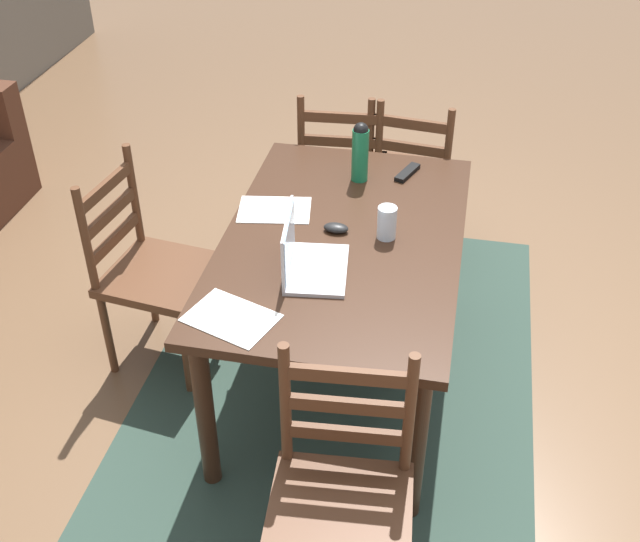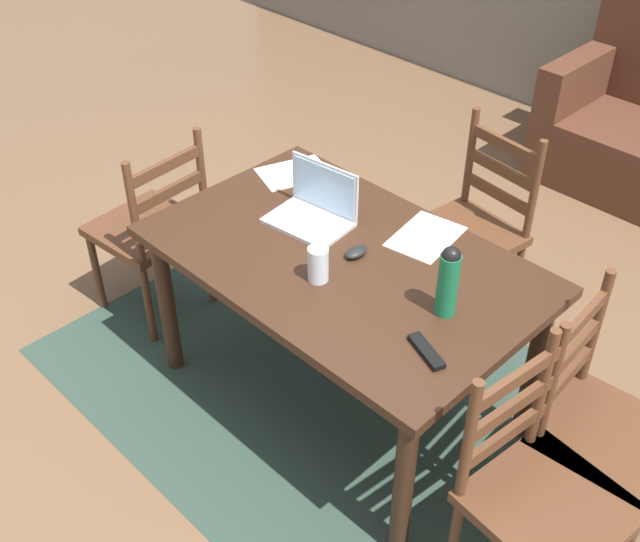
# 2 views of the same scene
# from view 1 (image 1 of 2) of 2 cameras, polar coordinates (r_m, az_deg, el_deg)

# --- Properties ---
(ground_plane) EXTENTS (14.00, 14.00, 0.00)m
(ground_plane) POSITION_cam_1_polar(r_m,az_deg,el_deg) (3.55, 1.47, -7.68)
(ground_plane) COLOR brown
(area_rug) EXTENTS (2.49, 1.69, 0.01)m
(area_rug) POSITION_cam_1_polar(r_m,az_deg,el_deg) (3.55, 1.47, -7.65)
(area_rug) COLOR #2D4238
(area_rug) RESTS_ON ground
(dining_table) EXTENTS (1.47, 0.93, 0.75)m
(dining_table) POSITION_cam_1_polar(r_m,az_deg,el_deg) (3.13, 1.65, 1.01)
(dining_table) COLOR #382114
(dining_table) RESTS_ON ground
(chair_right_near) EXTENTS (0.49, 0.49, 0.95)m
(chair_right_near) POSITION_cam_1_polar(r_m,az_deg,el_deg) (4.08, 6.70, 6.60)
(chair_right_near) COLOR #56331E
(chair_right_near) RESTS_ON ground
(chair_far_head) EXTENTS (0.49, 0.49, 0.95)m
(chair_far_head) POSITION_cam_1_polar(r_m,az_deg,el_deg) (3.46, -12.14, 0.01)
(chair_far_head) COLOR #56331E
(chair_far_head) RESTS_ON ground
(chair_right_far) EXTENTS (0.47, 0.47, 0.95)m
(chair_right_far) POSITION_cam_1_polar(r_m,az_deg,el_deg) (4.12, 1.63, 7.14)
(chair_right_far) COLOR #56331E
(chair_right_far) RESTS_ON ground
(chair_left_near) EXTENTS (0.48, 0.48, 0.95)m
(chair_left_near) POSITION_cam_1_polar(r_m,az_deg,el_deg) (2.51, 1.52, -16.54)
(chair_left_near) COLOR #56331E
(chair_left_near) RESTS_ON ground
(laptop) EXTENTS (0.34, 0.26, 0.23)m
(laptop) POSITION_cam_1_polar(r_m,az_deg,el_deg) (2.86, -1.14, 0.97)
(laptop) COLOR silver
(laptop) RESTS_ON dining_table
(water_bottle) EXTENTS (0.07, 0.07, 0.27)m
(water_bottle) POSITION_cam_1_polar(r_m,az_deg,el_deg) (3.41, 2.94, 8.74)
(water_bottle) COLOR #197247
(water_bottle) RESTS_ON dining_table
(drinking_glass) EXTENTS (0.08, 0.08, 0.13)m
(drinking_glass) POSITION_cam_1_polar(r_m,az_deg,el_deg) (3.05, 4.89, 3.54)
(drinking_glass) COLOR silver
(drinking_glass) RESTS_ON dining_table
(computer_mouse) EXTENTS (0.06, 0.10, 0.03)m
(computer_mouse) POSITION_cam_1_polar(r_m,az_deg,el_deg) (3.10, 1.17, 3.16)
(computer_mouse) COLOR black
(computer_mouse) RESTS_ON dining_table
(tv_remote) EXTENTS (0.17, 0.10, 0.02)m
(tv_remote) POSITION_cam_1_polar(r_m,az_deg,el_deg) (3.53, 6.38, 7.14)
(tv_remote) COLOR black
(tv_remote) RESTS_ON dining_table
(paper_stack_left) EXTENTS (0.30, 0.35, 0.00)m
(paper_stack_left) POSITION_cam_1_polar(r_m,az_deg,el_deg) (2.69, -6.49, -3.42)
(paper_stack_left) COLOR white
(paper_stack_left) RESTS_ON dining_table
(paper_stack_right) EXTENTS (0.26, 0.33, 0.00)m
(paper_stack_right) POSITION_cam_1_polar(r_m,az_deg,el_deg) (3.25, -3.33, 4.47)
(paper_stack_right) COLOR white
(paper_stack_right) RESTS_ON dining_table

